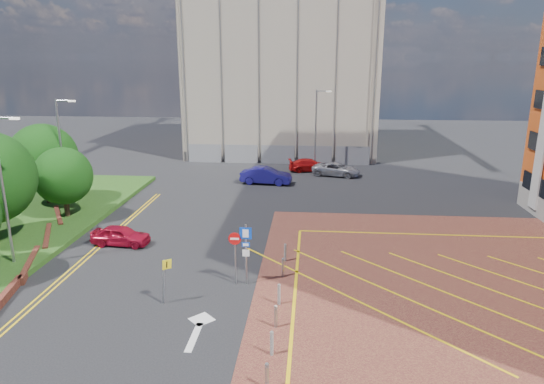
# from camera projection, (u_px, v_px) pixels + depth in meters

# --- Properties ---
(ground) EXTENTS (140.00, 140.00, 0.00)m
(ground) POSITION_uv_depth(u_px,v_px,m) (234.00, 293.00, 23.72)
(ground) COLOR black
(ground) RESTS_ON ground
(forecourt) EXTENTS (26.00, 26.00, 0.02)m
(forecourt) POSITION_uv_depth(u_px,v_px,m) (530.00, 304.00, 22.59)
(forecourt) COLOR brown
(forecourt) RESTS_ON ground
(retaining_wall) EXTENTS (6.06, 20.33, 0.40)m
(retaining_wall) POSITION_uv_depth(u_px,v_px,m) (26.00, 264.00, 26.54)
(retaining_wall) COLOR brown
(retaining_wall) RESTS_ON ground
(tree_c) EXTENTS (4.00, 4.00, 4.90)m
(tree_c) POSITION_uv_depth(u_px,v_px,m) (63.00, 176.00, 33.55)
(tree_c) COLOR #3D2B1C
(tree_c) RESTS_ON grass_bed
(tree_d) EXTENTS (5.00, 5.00, 6.08)m
(tree_d) POSITION_uv_depth(u_px,v_px,m) (44.00, 157.00, 36.49)
(tree_d) COLOR #3D2B1C
(tree_d) RESTS_ON grass_bed
(lamp_left_near) EXTENTS (1.53, 0.16, 8.00)m
(lamp_left_near) POSITION_uv_depth(u_px,v_px,m) (4.00, 185.00, 25.39)
(lamp_left_near) COLOR #9EA0A8
(lamp_left_near) RESTS_ON grass_bed
(lamp_left_far) EXTENTS (1.53, 0.16, 8.00)m
(lamp_left_far) POSITION_uv_depth(u_px,v_px,m) (62.00, 150.00, 35.15)
(lamp_left_far) COLOR #9EA0A8
(lamp_left_far) RESTS_ON grass_bed
(lamp_back) EXTENTS (1.53, 0.16, 8.00)m
(lamp_back) POSITION_uv_depth(u_px,v_px,m) (317.00, 126.00, 49.10)
(lamp_back) COLOR #9EA0A8
(lamp_back) RESTS_ON ground
(sign_cluster) EXTENTS (1.17, 0.12, 3.20)m
(sign_cluster) POSITION_uv_depth(u_px,v_px,m) (242.00, 248.00, 24.12)
(sign_cluster) COLOR #9EA0A8
(sign_cluster) RESTS_ON ground
(warning_sign) EXTENTS (0.54, 0.37, 2.24)m
(warning_sign) POSITION_uv_depth(u_px,v_px,m) (165.00, 276.00, 22.29)
(warning_sign) COLOR #9EA0A8
(warning_sign) RESTS_ON ground
(bollard_row) EXTENTS (0.14, 11.14, 0.90)m
(bollard_row) POSITION_uv_depth(u_px,v_px,m) (278.00, 302.00, 21.81)
(bollard_row) COLOR #9EA0A8
(bollard_row) RESTS_ON forecourt
(construction_building) EXTENTS (21.20, 19.20, 22.00)m
(construction_building) POSITION_uv_depth(u_px,v_px,m) (284.00, 58.00, 59.16)
(construction_building) COLOR #B1A391
(construction_building) RESTS_ON ground
(construction_fence) EXTENTS (21.60, 0.06, 2.00)m
(construction_fence) POSITION_uv_depth(u_px,v_px,m) (287.00, 155.00, 52.17)
(construction_fence) COLOR gray
(construction_fence) RESTS_ON ground
(car_red_left) EXTENTS (3.64, 1.63, 1.22)m
(car_red_left) POSITION_uv_depth(u_px,v_px,m) (121.00, 235.00, 29.63)
(car_red_left) COLOR #A80E28
(car_red_left) RESTS_ON ground
(car_blue_back) EXTENTS (4.75, 2.07, 1.52)m
(car_blue_back) POSITION_uv_depth(u_px,v_px,m) (266.00, 176.00, 43.96)
(car_blue_back) COLOR navy
(car_blue_back) RESTS_ON ground
(car_red_back) EXTENTS (4.55, 2.46, 1.25)m
(car_red_back) POSITION_uv_depth(u_px,v_px,m) (310.00, 165.00, 48.86)
(car_red_back) COLOR red
(car_red_back) RESTS_ON ground
(car_silver_back) EXTENTS (4.98, 3.16, 1.28)m
(car_silver_back) POSITION_uv_depth(u_px,v_px,m) (336.00, 169.00, 47.02)
(car_silver_back) COLOR #A9A8B0
(car_silver_back) RESTS_ON ground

